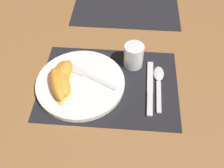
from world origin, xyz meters
TOP-DOWN VIEW (x-y plane):
  - ground_plane at (0.00, 0.00)m, footprint 3.00×3.00m
  - placemat at (0.00, 0.00)m, footprint 0.44×0.32m
  - placemat_far at (0.04, 0.44)m, footprint 0.44×0.32m
  - plate at (-0.09, -0.01)m, footprint 0.28×0.28m
  - juice_glass at (0.07, 0.09)m, footprint 0.06×0.06m
  - knife at (0.13, -0.01)m, footprint 0.02×0.22m
  - spoon at (0.16, 0.03)m, footprint 0.04×0.18m
  - fork at (-0.07, 0.01)m, footprint 0.17×0.10m
  - citrus_wedge_0 at (-0.14, 0.01)m, footprint 0.07×0.11m
  - citrus_wedge_1 at (-0.15, -0.01)m, footprint 0.07×0.13m
  - citrus_wedge_2 at (-0.15, -0.04)m, footprint 0.09×0.14m
  - citrus_wedge_3 at (-0.14, -0.03)m, footprint 0.10×0.13m

SIDE VIEW (x-z plane):
  - ground_plane at x=0.00m, z-range 0.00..0.00m
  - placemat at x=0.00m, z-range 0.00..0.00m
  - placemat_far at x=0.04m, z-range 0.00..0.00m
  - knife at x=0.13m, z-range 0.00..0.01m
  - spoon at x=0.16m, z-range 0.00..0.01m
  - plate at x=-0.09m, z-range 0.00..0.02m
  - fork at x=-0.07m, z-range 0.02..0.02m
  - citrus_wedge_1 at x=-0.15m, z-range 0.02..0.05m
  - citrus_wedge_0 at x=-0.14m, z-range 0.02..0.06m
  - citrus_wedge_3 at x=-0.14m, z-range 0.02..0.06m
  - citrus_wedge_2 at x=-0.15m, z-range 0.02..0.06m
  - juice_glass at x=0.07m, z-range 0.00..0.08m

